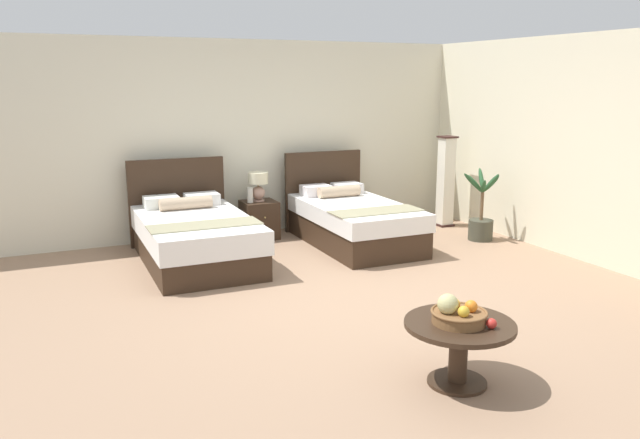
# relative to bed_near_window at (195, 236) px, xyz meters

# --- Properties ---
(ground_plane) EXTENTS (10.06, 9.76, 0.02)m
(ground_plane) POSITION_rel_bed_near_window_xyz_m (1.04, -1.85, -0.32)
(ground_plane) COLOR #9A795E
(wall_back) EXTENTS (10.06, 0.12, 2.64)m
(wall_back) POSITION_rel_bed_near_window_xyz_m (1.04, 1.23, 1.01)
(wall_back) COLOR beige
(wall_back) RESTS_ON ground
(wall_side_right) EXTENTS (0.12, 5.36, 2.64)m
(wall_side_right) POSITION_rel_bed_near_window_xyz_m (4.27, -1.45, 1.01)
(wall_side_right) COLOR beige
(wall_side_right) RESTS_ON ground
(bed_near_window) EXTENTS (1.25, 2.10, 1.12)m
(bed_near_window) POSITION_rel_bed_near_window_xyz_m (0.00, 0.00, 0.00)
(bed_near_window) COLOR #342417
(bed_near_window) RESTS_ON ground
(bed_near_corner) EXTENTS (1.16, 2.09, 1.12)m
(bed_near_corner) POSITION_rel_bed_near_window_xyz_m (2.09, 0.00, -0.00)
(bed_near_corner) COLOR #342417
(bed_near_corner) RESTS_ON ground
(nightstand) EXTENTS (0.45, 0.46, 0.51)m
(nightstand) POSITION_rel_bed_near_window_xyz_m (1.07, 0.78, -0.06)
(nightstand) COLOR #342417
(nightstand) RESTS_ON ground
(table_lamp) EXTENTS (0.27, 0.27, 0.39)m
(table_lamp) POSITION_rel_bed_near_window_xyz_m (1.07, 0.80, 0.44)
(table_lamp) COLOR tan
(table_lamp) RESTS_ON nightstand
(vase) EXTENTS (0.08, 0.08, 0.21)m
(vase) POSITION_rel_bed_near_window_xyz_m (0.93, 0.74, 0.30)
(vase) COLOR silver
(vase) RESTS_ON nightstand
(coffee_table) EXTENTS (0.78, 0.78, 0.46)m
(coffee_table) POSITION_rel_bed_near_window_xyz_m (0.96, -3.81, 0.03)
(coffee_table) COLOR #342417
(coffee_table) RESTS_ON ground
(fruit_bowl) EXTENTS (0.39, 0.39, 0.21)m
(fruit_bowl) POSITION_rel_bed_near_window_xyz_m (0.93, -3.81, 0.22)
(fruit_bowl) COLOR brown
(fruit_bowl) RESTS_ON coffee_table
(loose_apple) EXTENTS (0.07, 0.07, 0.07)m
(loose_apple) POSITION_rel_bed_near_window_xyz_m (1.08, -3.99, 0.19)
(loose_apple) COLOR red
(loose_apple) RESTS_ON coffee_table
(floor_lamp_corner) EXTENTS (0.23, 0.23, 1.32)m
(floor_lamp_corner) POSITION_rel_bed_near_window_xyz_m (3.81, 0.37, 0.35)
(floor_lamp_corner) COLOR #341C19
(floor_lamp_corner) RESTS_ON ground
(potted_palm) EXTENTS (0.61, 0.46, 0.97)m
(potted_palm) POSITION_rel_bed_near_window_xyz_m (3.75, -0.54, -0.04)
(potted_palm) COLOR #3F3F32
(potted_palm) RESTS_ON ground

